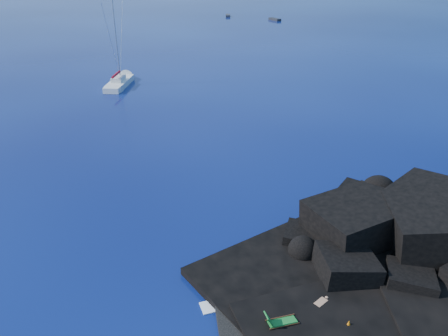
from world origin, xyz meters
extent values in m
cube|color=black|center=(4.50, 0.50, 0.00)|extent=(9.08, 6.86, 0.70)
cube|color=white|center=(5.67, 1.15, 0.38)|extent=(2.28, 1.87, 0.05)
cone|color=#D16C0B|center=(6.32, -0.56, 0.61)|extent=(0.44, 0.44, 0.52)
cube|color=#2B2B31|center=(29.83, 119.61, 0.00)|extent=(2.24, 4.43, 0.57)
cube|color=black|center=(40.65, 108.15, 0.00)|extent=(2.47, 4.61, 0.59)
camera|label=1|loc=(-3.03, -14.22, 16.50)|focal=35.00mm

